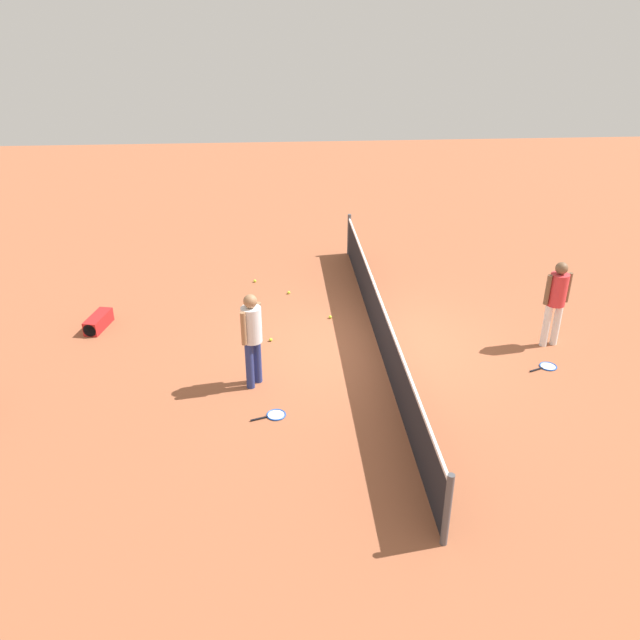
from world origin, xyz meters
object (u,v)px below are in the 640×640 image
at_px(tennis_racket_far_player, 547,367).
at_px(tennis_ball_near_player, 255,281).
at_px(tennis_ball_baseline, 271,340).
at_px(tennis_racket_near_player, 275,415).
at_px(player_far_side, 556,297).
at_px(equipment_bag, 98,322).
at_px(player_near_side, 252,333).
at_px(tennis_ball_midcourt, 289,292).
at_px(tennis_ball_by_net, 330,317).

xyz_separation_m(tennis_racket_far_player, tennis_ball_near_player, (-4.31, -5.35, 0.02)).
relative_size(tennis_ball_near_player, tennis_ball_baseline, 1.00).
bearing_deg(tennis_ball_near_player, tennis_racket_near_player, 4.20).
xyz_separation_m(player_far_side, tennis_racket_near_player, (1.97, -5.30, -1.00)).
xyz_separation_m(tennis_racket_near_player, tennis_ball_near_player, (-5.45, -0.40, 0.02)).
bearing_deg(equipment_bag, player_near_side, 53.82).
height_order(tennis_ball_near_player, tennis_ball_baseline, same).
bearing_deg(tennis_ball_midcourt, tennis_ball_baseline, -10.79).
relative_size(player_near_side, tennis_ball_midcourt, 25.76).
relative_size(tennis_ball_by_net, equipment_bag, 0.08).
bearing_deg(tennis_ball_midcourt, equipment_bag, -69.96).
bearing_deg(tennis_racket_far_player, player_near_side, -88.15).
relative_size(player_near_side, tennis_racket_far_player, 2.81).
height_order(player_far_side, tennis_ball_midcourt, player_far_side).
height_order(player_near_side, tennis_racket_near_player, player_near_side).
distance_m(player_far_side, tennis_racket_near_player, 5.74).
distance_m(tennis_racket_near_player, tennis_racket_far_player, 5.08).
bearing_deg(player_far_side, tennis_racket_far_player, -23.06).
relative_size(tennis_ball_near_player, equipment_bag, 0.08).
relative_size(player_far_side, tennis_ball_midcourt, 25.76).
relative_size(player_near_side, tennis_ball_baseline, 25.76).
height_order(tennis_ball_near_player, tennis_ball_by_net, same).
bearing_deg(tennis_ball_near_player, player_near_side, 0.87).
distance_m(tennis_ball_near_player, equipment_bag, 3.79).
bearing_deg(equipment_bag, tennis_racket_near_player, 46.85).
bearing_deg(tennis_ball_baseline, player_near_side, -10.60).
bearing_deg(tennis_racket_far_player, tennis_ball_by_net, -121.26).
bearing_deg(tennis_racket_near_player, player_near_side, -161.08).
bearing_deg(tennis_ball_midcourt, tennis_racket_far_player, 51.88).
bearing_deg(tennis_ball_midcourt, player_far_side, 60.76).
xyz_separation_m(player_near_side, tennis_ball_by_net, (-2.44, 1.54, -0.98)).
bearing_deg(player_far_side, player_near_side, -79.94).
bearing_deg(tennis_ball_near_player, player_far_side, 58.59).
bearing_deg(equipment_bag, tennis_racket_far_player, 75.68).
bearing_deg(player_near_side, tennis_racket_far_player, 91.85).
xyz_separation_m(tennis_ball_near_player, tennis_ball_by_net, (2.04, 1.60, 0.00)).
bearing_deg(tennis_racket_far_player, player_far_side, 156.94).
xyz_separation_m(player_far_side, tennis_ball_near_player, (-3.48, -5.70, -0.98)).
relative_size(player_near_side, tennis_ball_near_player, 25.76).
bearing_deg(tennis_ball_by_net, equipment_bag, -88.66).
xyz_separation_m(player_far_side, tennis_ball_midcourt, (-2.76, -4.92, -0.98)).
xyz_separation_m(player_far_side, tennis_ball_by_net, (-1.44, -4.10, -0.98)).
xyz_separation_m(tennis_ball_near_player, equipment_bag, (2.15, -3.12, 0.11)).
distance_m(tennis_ball_midcourt, equipment_bag, 4.15).
xyz_separation_m(tennis_racket_near_player, tennis_ball_baseline, (-2.51, -0.04, 0.02)).
bearing_deg(equipment_bag, player_far_side, 81.41).
distance_m(tennis_racket_far_player, tennis_ball_near_player, 6.87).
relative_size(tennis_ball_near_player, tennis_ball_midcourt, 1.00).
distance_m(tennis_ball_near_player, tennis_ball_by_net, 2.59).
xyz_separation_m(tennis_ball_near_player, tennis_ball_midcourt, (0.73, 0.78, 0.00)).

